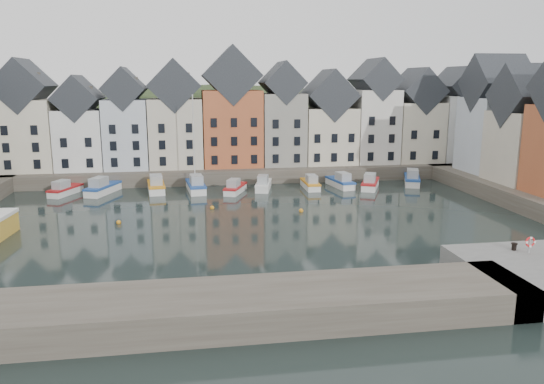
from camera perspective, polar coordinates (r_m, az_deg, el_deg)
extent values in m
plane|color=black|center=(54.99, -1.89, -3.65)|extent=(260.00, 260.00, 0.00)
cube|color=#463F36|center=(83.96, -4.44, 2.47)|extent=(90.00, 16.00, 2.00)
cube|color=#463F36|center=(33.72, -14.53, -12.60)|extent=(50.00, 6.00, 2.00)
ellipsoid|color=#232F17|center=(113.60, -5.35, -4.87)|extent=(153.60, 70.40, 64.00)
sphere|color=black|center=(103.95, -13.22, 8.29)|extent=(5.77, 5.77, 5.77)
sphere|color=black|center=(117.75, 6.54, 8.64)|extent=(5.27, 5.27, 5.27)
sphere|color=black|center=(113.63, 10.84, 8.27)|extent=(5.07, 5.07, 5.07)
sphere|color=black|center=(109.96, 1.93, 8.32)|extent=(5.01, 5.01, 5.01)
sphere|color=black|center=(113.84, -25.04, 6.71)|extent=(3.94, 3.94, 3.94)
sphere|color=black|center=(118.25, 8.24, 8.57)|extent=(5.21, 5.21, 5.21)
sphere|color=black|center=(111.72, -4.68, 8.60)|extent=(5.45, 5.45, 5.45)
sphere|color=black|center=(110.43, 14.81, 7.63)|extent=(4.49, 4.49, 4.49)
cube|color=beige|center=(84.06, -24.73, 5.58)|extent=(7.67, 8.00, 10.07)
cube|color=#212429|center=(83.70, -25.14, 10.29)|extent=(7.67, 8.16, 7.67)
cube|color=silver|center=(82.47, -19.80, 5.35)|extent=(6.56, 8.00, 8.61)
cube|color=#212429|center=(82.07, -20.10, 9.46)|extent=(6.56, 8.16, 6.56)
cube|color=silver|center=(81.43, -15.30, 6.06)|extent=(6.20, 8.00, 10.02)
cube|color=#212429|center=(81.06, -15.56, 10.66)|extent=(6.20, 8.16, 6.20)
cube|color=beige|center=(80.96, -10.27, 6.28)|extent=(7.70, 8.00, 10.08)
cube|color=#212429|center=(80.59, -10.46, 11.19)|extent=(7.70, 8.16, 7.70)
cube|color=#B05732|center=(81.15, -4.35, 6.87)|extent=(8.69, 8.00, 11.28)
cube|color=#212429|center=(80.83, -4.44, 12.38)|extent=(8.69, 8.16, 8.69)
cube|color=gray|center=(82.15, 1.05, 6.79)|extent=(6.43, 8.00, 10.78)
cube|color=#212429|center=(81.82, 1.07, 11.67)|extent=(6.43, 8.16, 6.43)
cube|color=beige|center=(83.83, 6.00, 6.07)|extent=(7.88, 8.00, 8.56)
cube|color=#212429|center=(83.43, 6.09, 10.32)|extent=(7.88, 8.16, 7.88)
cube|color=silver|center=(85.89, 10.79, 6.97)|extent=(6.50, 8.00, 11.27)
cube|color=#212429|center=(85.59, 10.98, 11.81)|extent=(6.50, 8.16, 6.50)
cube|color=beige|center=(88.58, 15.07, 6.29)|extent=(7.23, 8.00, 9.32)
cube|color=#212429|center=(88.22, 15.30, 10.46)|extent=(7.23, 8.16, 7.23)
cube|color=silver|center=(91.53, 19.03, 6.53)|extent=(6.18, 8.00, 10.32)
cube|color=#212429|center=(91.21, 19.32, 10.71)|extent=(6.18, 8.16, 6.18)
cube|color=silver|center=(81.23, 22.71, 5.67)|extent=(7.47, 8.00, 10.38)
cube|color=#212429|center=(80.88, 23.12, 10.72)|extent=(7.62, 8.00, 8.00)
cube|color=beige|center=(74.65, 25.85, 4.34)|extent=(8.14, 8.00, 8.89)
cube|color=#212429|center=(74.21, 26.31, 9.26)|extent=(8.30, 8.00, 8.00)
sphere|color=orange|center=(62.36, -6.46, -1.70)|extent=(0.50, 0.50, 0.50)
sphere|color=orange|center=(60.69, 3.15, -2.02)|extent=(0.50, 0.50, 0.50)
sphere|color=orange|center=(57.95, -16.16, -3.16)|extent=(0.50, 0.50, 0.50)
cube|color=silver|center=(74.91, -21.31, 0.00)|extent=(3.71, 5.86, 1.03)
cube|color=#A6171A|center=(74.81, -21.34, 0.42)|extent=(3.84, 6.00, 0.23)
cube|color=#93979A|center=(74.02, -21.74, 0.72)|extent=(2.07, 2.59, 1.13)
cube|color=silver|center=(73.93, -17.70, 0.14)|extent=(4.15, 6.80, 1.20)
cube|color=#1F4591|center=(73.80, -17.73, 0.64)|extent=(4.30, 6.96, 0.27)
cube|color=#93979A|center=(72.85, -18.14, 1.00)|extent=(2.35, 2.98, 1.31)
cube|color=silver|center=(73.51, -12.36, 0.38)|extent=(2.70, 6.88, 1.23)
cube|color=orange|center=(73.38, -12.38, 0.90)|extent=(2.82, 7.03, 0.28)
cube|color=#93979A|center=(72.27, -12.37, 1.27)|extent=(1.84, 2.83, 1.34)
cube|color=silver|center=(72.55, -8.19, 0.39)|extent=(2.67, 6.91, 1.24)
cube|color=#1F4591|center=(72.42, -8.21, 0.91)|extent=(2.79, 7.05, 0.28)
cube|color=#93979A|center=(71.30, -8.13, 1.29)|extent=(1.83, 2.84, 1.35)
cylinder|color=silver|center=(72.22, -8.40, 5.43)|extent=(0.16, 0.16, 12.36)
cube|color=silver|center=(71.14, -3.95, 0.20)|extent=(3.58, 5.75, 1.01)
cube|color=#A6171A|center=(71.03, -3.96, 0.63)|extent=(3.71, 5.89, 0.23)
cube|color=#93979A|center=(70.15, -4.16, 0.94)|extent=(2.01, 2.53, 1.11)
cube|color=silver|center=(73.08, -0.92, 0.55)|extent=(3.03, 6.10, 1.07)
cube|color=silver|center=(72.96, -0.93, 1.00)|extent=(3.15, 6.23, 0.24)
cube|color=#93979A|center=(71.99, -0.99, 1.33)|extent=(1.86, 2.59, 1.17)
cube|color=silver|center=(73.98, 4.13, 0.66)|extent=(1.80, 5.72, 1.04)
cube|color=orange|center=(73.87, 4.13, 1.09)|extent=(1.90, 5.83, 0.24)
cube|color=#93979A|center=(72.94, 4.28, 1.40)|extent=(1.36, 2.30, 1.14)
cube|color=silver|center=(75.40, 7.32, 0.82)|extent=(2.75, 6.33, 1.12)
cube|color=#1F4591|center=(75.28, 7.33, 1.28)|extent=(2.87, 6.47, 0.26)
cube|color=#93979A|center=(74.36, 7.64, 1.62)|extent=(1.78, 2.64, 1.23)
cube|color=silver|center=(75.13, 10.52, 0.68)|extent=(4.28, 6.41, 1.14)
cube|color=#A6171A|center=(75.01, 10.54, 1.15)|extent=(4.43, 6.57, 0.26)
cube|color=#93979A|center=(73.98, 10.49, 1.49)|extent=(2.35, 2.86, 1.24)
cube|color=silver|center=(79.37, 14.82, 1.10)|extent=(4.21, 6.77, 1.19)
cube|color=#1F4591|center=(79.26, 14.84, 1.56)|extent=(4.36, 6.93, 0.27)
cube|color=#93979A|center=(78.19, 14.89, 1.90)|extent=(2.37, 2.98, 1.30)
cylinder|color=black|center=(44.86, 24.59, -5.40)|extent=(0.36, 0.36, 0.50)
cylinder|color=black|center=(44.79, 24.62, -5.07)|extent=(0.48, 0.48, 0.08)
cube|color=gray|center=(44.49, 25.95, -5.26)|extent=(0.10, 0.10, 1.10)
torus|color=red|center=(44.35, 26.02, -4.85)|extent=(0.80, 0.14, 0.80)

